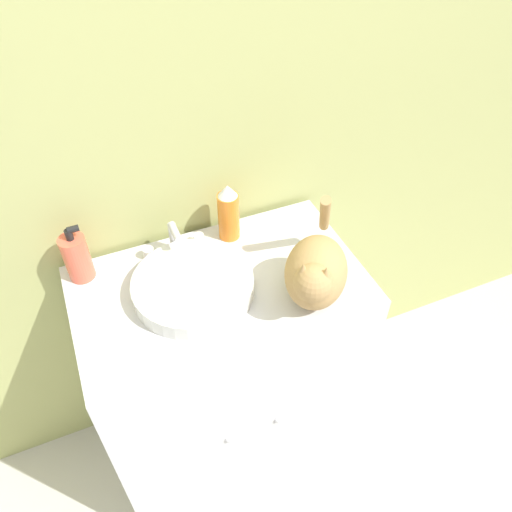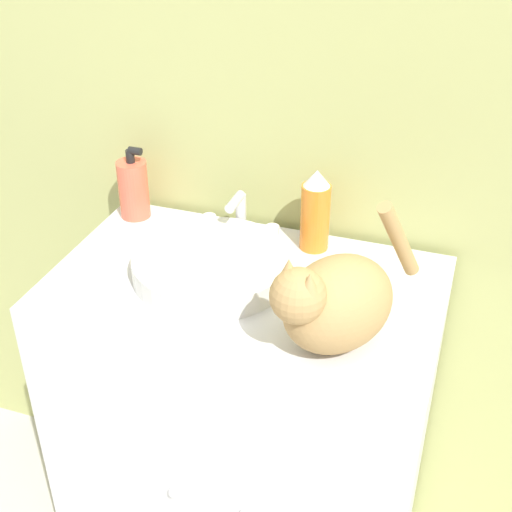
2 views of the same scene
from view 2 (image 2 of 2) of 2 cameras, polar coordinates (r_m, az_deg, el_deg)
wall_back at (r=1.57m, az=2.68°, el=13.91°), size 6.00×0.05×2.50m
vanity_cabinet at (r=1.77m, az=-0.73°, el=-14.33°), size 0.81×0.50×0.91m
sink_basin at (r=1.49m, az=-3.58°, el=-0.75°), size 0.33×0.33×0.05m
faucet at (r=1.61m, az=-1.30°, el=3.07°), size 0.19×0.09×0.11m
cat at (r=1.26m, az=6.25°, el=-3.62°), size 0.26×0.32×0.26m
soap_bottle at (r=1.71m, az=-9.78°, el=5.35°), size 0.07×0.07×0.18m
spray_bottle at (r=1.55m, az=4.77°, el=3.61°), size 0.06×0.06×0.19m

